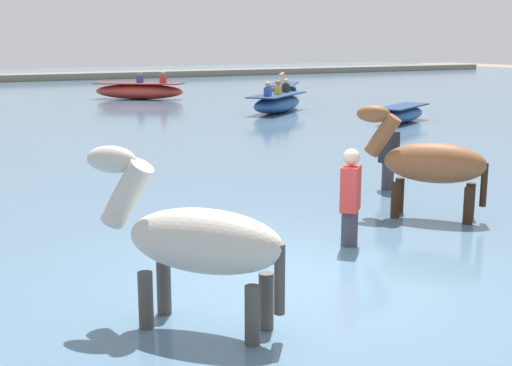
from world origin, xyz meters
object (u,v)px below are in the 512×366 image
Objects in this scene: horse_trailing_pinto at (197,246)px; person_spectator_far at (388,164)px; person_wading_mid at (350,211)px; boat_near_starboard at (277,103)px; boat_far_inshore at (284,91)px; horse_lead_chestnut at (429,166)px; boat_distant_west at (402,114)px; boat_far_offshore at (139,91)px.

horse_trailing_pinto is 1.22× the size of person_spectator_far.
person_spectator_far and person_wading_mid have the same top height.
boat_near_starboard is 15.49m from person_wading_mid.
person_wading_mid is (-10.09, -18.56, 0.10)m from boat_far_inshore.
boat_far_inshore is 21.12m from person_wading_mid.
person_spectator_far is (0.71, 1.73, -0.31)m from horse_lead_chestnut.
horse_lead_chestnut is 0.61× the size of boat_far_inshore.
boat_distant_west is (-1.20, -8.98, -0.07)m from boat_far_inshore.
horse_lead_chestnut reaches higher than person_spectator_far.
boat_far_offshore is 1.14× the size of boat_near_starboard.
horse_lead_chestnut is 14.24m from boat_near_starboard.
boat_distant_west is at bearing -69.86° from boat_far_offshore.
boat_far_offshore is at bearing 72.18° from horse_trailing_pinto.
horse_trailing_pinto is 0.54× the size of boat_far_offshore.
boat_near_starboard is (9.60, 15.16, -0.41)m from horse_trailing_pinto.
boat_distant_west is 9.71m from person_spectator_far.
boat_distant_west is at bearing 43.58° from horse_trailing_pinto.
horse_trailing_pinto is at bearing -122.34° from boat_near_starboard.
person_spectator_far is at bearing 43.26° from person_wading_mid.
person_wading_mid is (-1.75, -0.58, -0.31)m from horse_lead_chestnut.
boat_near_starboard is at bearing -72.15° from boat_far_offshore.
boat_near_starboard is 1.21× the size of boat_distant_west.
horse_lead_chestnut reaches higher than boat_far_offshore.
horse_trailing_pinto reaches higher than person_spectator_far.
person_wading_mid reaches higher than boat_near_starboard.
person_wading_mid is (-2.45, -2.31, 0.00)m from person_spectator_far.
boat_far_inshore reaches higher than boat_near_starboard.
horse_lead_chestnut reaches higher than person_wading_mid.
boat_far_offshore is 12.33m from boat_distant_west.
person_spectator_far is at bearing -115.17° from boat_far_inshore.
horse_lead_chestnut reaches higher than boat_near_starboard.
horse_trailing_pinto reaches higher than horse_lead_chestnut.
person_spectator_far is (-2.19, -18.84, 0.08)m from boat_far_offshore.
horse_trailing_pinto is at bearing -152.43° from person_wading_mid.
boat_far_inshore is 17.95m from person_spectator_far.
boat_far_offshore is 2.26× the size of person_wading_mid.
person_spectator_far is (-6.44, -7.26, 0.18)m from boat_distant_west.
person_wading_mid is at bearing 27.57° from horse_trailing_pinto.
horse_trailing_pinto is at bearing -144.02° from person_spectator_far.
horse_trailing_pinto is 1.22× the size of person_wading_mid.
person_spectator_far is at bearing -96.64° from boat_far_offshore.
boat_distant_west is (1.88, -4.24, -0.08)m from boat_near_starboard.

